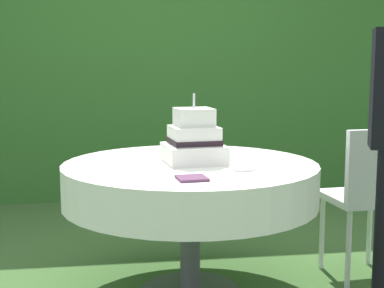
# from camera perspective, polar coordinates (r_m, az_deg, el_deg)

# --- Properties ---
(foliage_hedge) EXTENTS (6.75, 0.43, 2.84)m
(foliage_hedge) POSITION_cam_1_polar(r_m,az_deg,el_deg) (5.28, -3.95, 10.07)
(foliage_hedge) COLOR #336628
(foliage_hedge) RESTS_ON ground_plane
(cake_table) EXTENTS (1.35, 1.35, 0.72)m
(cake_table) POSITION_cam_1_polar(r_m,az_deg,el_deg) (2.97, -0.20, -4.03)
(cake_table) COLOR #4C4C51
(cake_table) RESTS_ON ground_plane
(wedding_cake) EXTENTS (0.34, 0.34, 0.37)m
(wedding_cake) POSITION_cam_1_polar(r_m,az_deg,el_deg) (2.95, 0.23, 0.33)
(wedding_cake) COLOR white
(wedding_cake) RESTS_ON cake_table
(serving_plate_near) EXTENTS (0.12, 0.12, 0.01)m
(serving_plate_near) POSITION_cam_1_polar(r_m,az_deg,el_deg) (3.29, 1.67, -0.80)
(serving_plate_near) COLOR white
(serving_plate_near) RESTS_ON cake_table
(serving_plate_far) EXTENTS (0.13, 0.13, 0.01)m
(serving_plate_far) POSITION_cam_1_polar(r_m,az_deg,el_deg) (2.77, 5.12, -2.52)
(serving_plate_far) COLOR white
(serving_plate_far) RESTS_ON cake_table
(napkin_stack) EXTENTS (0.15, 0.15, 0.01)m
(napkin_stack) POSITION_cam_1_polar(r_m,az_deg,el_deg) (2.52, -0.02, -3.52)
(napkin_stack) COLOR #603856
(napkin_stack) RESTS_ON cake_table
(garden_chair) EXTENTS (0.43, 0.43, 0.89)m
(garden_chair) POSITION_cam_1_polar(r_m,az_deg,el_deg) (3.31, 17.65, -4.38)
(garden_chair) COLOR white
(garden_chair) RESTS_ON ground_plane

